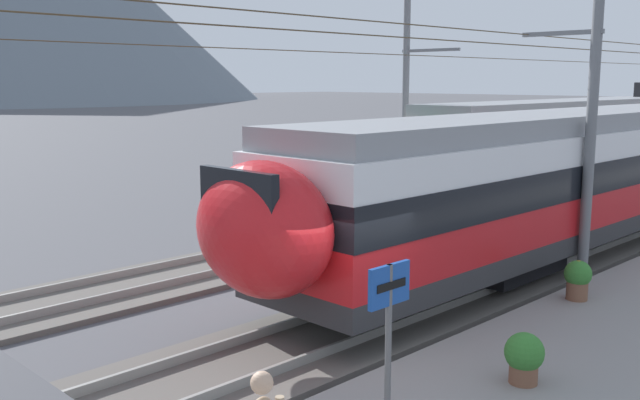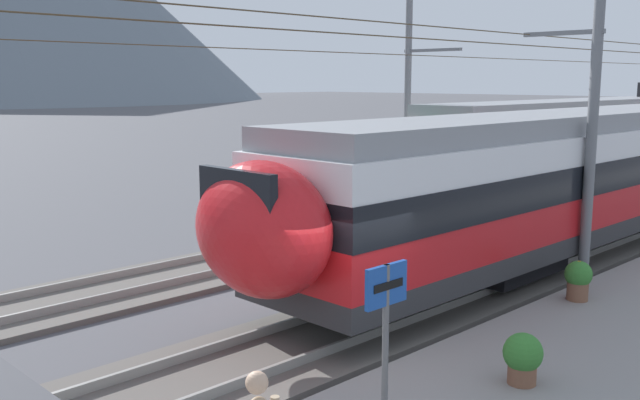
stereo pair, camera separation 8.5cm
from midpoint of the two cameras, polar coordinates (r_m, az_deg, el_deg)
The scene contains 9 objects.
ground_plane at distance 12.19m, azimuth 0.83°, elevation -12.96°, with size 400.00×400.00×0.00m, color #4C4C51.
track_near at distance 12.74m, azimuth -1.98°, elevation -11.62°, with size 120.00×3.00×0.28m.
track_far at distance 16.85m, azimuth -14.49°, elevation -6.61°, with size 120.00×3.00×0.28m.
train_far_track at distance 34.94m, azimuth 21.45°, elevation 4.87°, with size 28.08×2.86×4.27m.
catenary_mast_mid at distance 17.10m, azimuth 20.42°, elevation 7.51°, with size 46.48×1.93×8.21m.
catenary_mast_far_side at distance 25.81m, azimuth 7.02°, elevation 8.00°, with size 46.48×2.38×7.66m.
platform_sign at distance 8.70m, azimuth 5.22°, elevation -8.91°, with size 0.70×0.08×2.22m.
potted_plant_platform_edge at distance 15.34m, azimuth 19.69°, elevation -5.83°, with size 0.55×0.55×0.81m.
potted_plant_by_shelter at distance 11.03m, azimuth 15.74°, elevation -11.81°, with size 0.58×0.58×0.76m.
Camera 1 is at (-8.09, -7.85, 4.66)m, focal length 40.18 mm.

